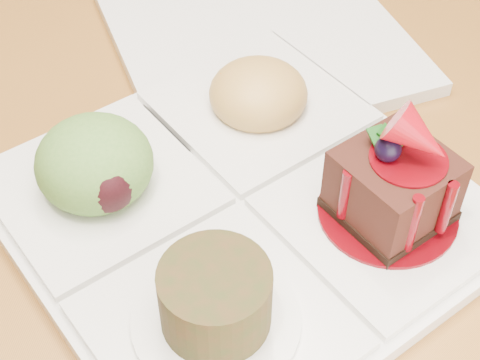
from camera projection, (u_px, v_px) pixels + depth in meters
dining_table at (64, 41)px, 0.74m from camera, size 1.00×1.80×0.75m
sampler_plate at (233, 192)px, 0.47m from camera, size 0.31×0.31×0.11m
second_plate at (259, 38)px, 0.62m from camera, size 0.26×0.26×0.01m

